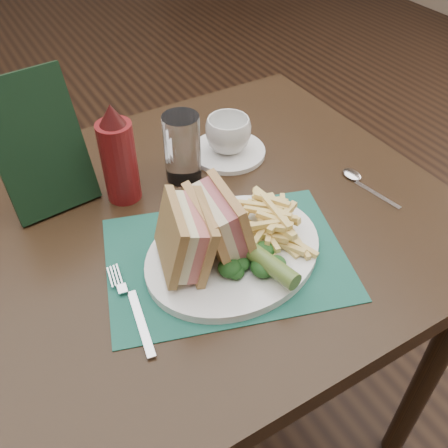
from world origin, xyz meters
name	(u,v)px	position (x,y,z in m)	size (l,w,h in m)	color
floor	(134,297)	(0.00, 0.00, 0.00)	(7.00, 7.00, 0.00)	black
table_main	(201,341)	(0.00, -0.50, 0.38)	(0.90, 0.75, 0.75)	black
placemat	(226,258)	(0.00, -0.62, 0.75)	(0.38, 0.27, 0.00)	#1A5546
plate	(234,252)	(0.01, -0.62, 0.76)	(0.30, 0.24, 0.01)	white
sandwich_half_a	(171,240)	(-0.09, -0.60, 0.82)	(0.06, 0.11, 0.10)	tan
sandwich_half_b	(208,225)	(-0.03, -0.60, 0.82)	(0.06, 0.11, 0.10)	tan
kale_garnish	(253,262)	(0.01, -0.67, 0.78)	(0.11, 0.08, 0.03)	#143814
pickle_spear	(265,261)	(0.02, -0.68, 0.79)	(0.03, 0.03, 0.12)	#4B6727
fries_pile	(268,215)	(0.08, -0.61, 0.80)	(0.18, 0.20, 0.06)	#F3D679
fork	(132,306)	(-0.17, -0.63, 0.76)	(0.03, 0.17, 0.01)	silver
spoon	(368,186)	(0.31, -0.60, 0.76)	(0.03, 0.15, 0.01)	silver
saucer	(228,152)	(0.15, -0.37, 0.76)	(0.15, 0.15, 0.01)	white
coffee_cup	(228,135)	(0.15, -0.37, 0.80)	(0.09, 0.09, 0.07)	white
drinking_glass	(182,148)	(0.04, -0.39, 0.81)	(0.07, 0.07, 0.13)	white
ketchup_bottle	(118,153)	(-0.08, -0.39, 0.84)	(0.06, 0.06, 0.19)	#611012
check_presenter	(39,146)	(-0.20, -0.33, 0.87)	(0.15, 0.02, 0.24)	black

